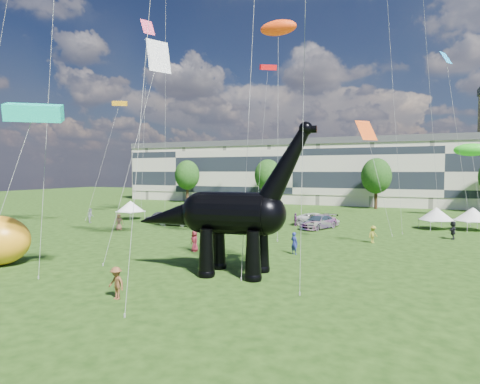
% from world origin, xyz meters
% --- Properties ---
extents(ground, '(220.00, 220.00, 0.00)m').
position_xyz_m(ground, '(0.00, 0.00, 0.00)').
color(ground, '#16330C').
rests_on(ground, ground).
extents(terrace_row, '(78.00, 11.00, 12.00)m').
position_xyz_m(terrace_row, '(-8.00, 62.00, 6.00)').
color(terrace_row, beige).
rests_on(terrace_row, ground).
extents(tree_far_left, '(5.20, 5.20, 9.44)m').
position_xyz_m(tree_far_left, '(-30.00, 53.00, 6.29)').
color(tree_far_left, '#382314').
rests_on(tree_far_left, ground).
extents(tree_mid_left, '(5.20, 5.20, 9.44)m').
position_xyz_m(tree_mid_left, '(-12.00, 53.00, 6.29)').
color(tree_mid_left, '#382314').
rests_on(tree_mid_left, ground).
extents(tree_mid_right, '(5.20, 5.20, 9.44)m').
position_xyz_m(tree_mid_right, '(8.00, 53.00, 6.29)').
color(tree_mid_right, '#382314').
rests_on(tree_mid_right, ground).
extents(dinosaur_sculpture, '(12.26, 3.67, 9.98)m').
position_xyz_m(dinosaur_sculpture, '(2.43, 2.53, 3.77)').
color(dinosaur_sculpture, black).
rests_on(dinosaur_sculpture, ground).
extents(car_silver, '(2.47, 4.34, 1.39)m').
position_xyz_m(car_silver, '(-16.70, 23.06, 0.70)').
color(car_silver, '#A7A7AB').
rests_on(car_silver, ground).
extents(car_grey, '(4.93, 1.84, 1.61)m').
position_xyz_m(car_grey, '(-12.78, 20.81, 0.80)').
color(car_grey, gray).
rests_on(car_grey, ground).
extents(car_white, '(5.42, 2.60, 1.49)m').
position_xyz_m(car_white, '(3.03, 27.65, 0.75)').
color(car_white, silver).
rests_on(car_white, ground).
extents(car_dark, '(4.13, 5.88, 1.58)m').
position_xyz_m(car_dark, '(3.73, 24.93, 0.79)').
color(car_dark, '#595960').
rests_on(car_dark, ground).
extents(gazebo_near, '(4.79, 4.79, 2.52)m').
position_xyz_m(gazebo_near, '(16.19, 29.71, 1.77)').
color(gazebo_near, silver).
rests_on(gazebo_near, ground).
extents(gazebo_far, '(4.88, 4.88, 2.59)m').
position_xyz_m(gazebo_far, '(19.90, 30.34, 1.82)').
color(gazebo_far, white).
rests_on(gazebo_far, ground).
extents(gazebo_left, '(4.17, 4.17, 2.54)m').
position_xyz_m(gazebo_left, '(-22.07, 24.04, 1.78)').
color(gazebo_left, white).
rests_on(gazebo_left, ground).
extents(visitors, '(50.83, 37.13, 1.89)m').
position_xyz_m(visitors, '(0.96, 15.60, 0.88)').
color(visitors, '#AD6E56').
rests_on(visitors, ground).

